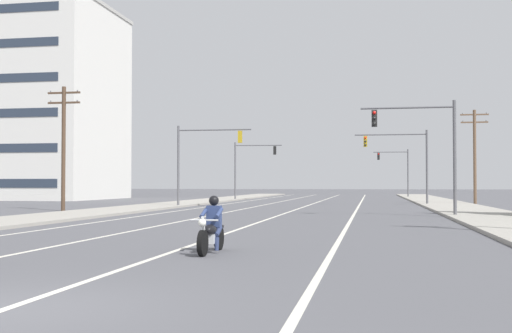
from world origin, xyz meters
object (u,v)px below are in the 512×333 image
(utility_pole_left_near, at_px, (64,143))
(utility_pole_right_far, at_px, (475,153))
(traffic_signal_near_left, at_px, (200,152))
(traffic_signal_far_right, at_px, (398,166))
(traffic_signal_mid_left, at_px, (249,162))
(traffic_signal_near_right, at_px, (427,140))
(traffic_signal_mid_right, at_px, (405,155))
(motorcycle_with_rider, at_px, (212,230))
(apartment_building_far_left_block, at_px, (19,104))

(utility_pole_left_near, xyz_separation_m, utility_pole_right_far, (28.33, 17.78, -0.03))
(traffic_signal_near_left, relative_size, traffic_signal_far_right, 1.00)
(traffic_signal_mid_left, height_order, utility_pole_left_near, utility_pole_left_near)
(traffic_signal_mid_left, bearing_deg, traffic_signal_far_right, 46.63)
(traffic_signal_near_right, xyz_separation_m, traffic_signal_near_left, (-15.77, 11.92, 0.04))
(traffic_signal_mid_left, xyz_separation_m, traffic_signal_far_right, (16.22, 17.17, -0.04))
(traffic_signal_near_right, relative_size, traffic_signal_mid_right, 1.00)
(motorcycle_with_rider, relative_size, utility_pole_right_far, 0.27)
(motorcycle_with_rider, relative_size, apartment_building_far_left_block, 0.10)
(traffic_signal_near_left, distance_m, traffic_signal_mid_left, 19.78)
(motorcycle_with_rider, distance_m, utility_pole_left_near, 27.92)
(traffic_signal_mid_left, xyz_separation_m, utility_pole_left_near, (-6.86, -28.16, 0.30))
(traffic_signal_near_left, xyz_separation_m, traffic_signal_far_right, (16.21, 36.95, -0.08))
(traffic_signal_near_left, relative_size, apartment_building_far_left_block, 0.28)
(utility_pole_left_near, bearing_deg, motorcycle_with_rider, -55.42)
(traffic_signal_near_left, distance_m, traffic_signal_mid_right, 17.16)
(traffic_signal_mid_right, xyz_separation_m, apartment_building_far_left_block, (-43.15, 13.95, 6.93))
(traffic_signal_near_right, xyz_separation_m, traffic_signal_mid_left, (-15.78, 31.70, 0.00))
(motorcycle_with_rider, bearing_deg, traffic_signal_near_left, 105.83)
(traffic_signal_near_right, bearing_deg, apartment_building_far_left_block, 142.69)
(traffic_signal_near_right, xyz_separation_m, apartment_building_far_left_block, (-43.31, 33.00, 6.98))
(apartment_building_far_left_block, bearing_deg, utility_pole_right_far, -13.41)
(traffic_signal_mid_left, height_order, traffic_signal_far_right, same)
(traffic_signal_near_right, distance_m, apartment_building_far_left_block, 54.90)
(traffic_signal_near_right, distance_m, utility_pole_right_far, 22.07)
(traffic_signal_far_right, distance_m, utility_pole_right_far, 28.04)
(traffic_signal_mid_left, bearing_deg, motorcycle_with_rider, -80.16)
(traffic_signal_mid_right, bearing_deg, traffic_signal_far_right, 88.83)
(traffic_signal_mid_right, distance_m, utility_pole_left_near, 27.31)
(traffic_signal_mid_left, distance_m, apartment_building_far_left_block, 28.43)
(traffic_signal_mid_left, bearing_deg, apartment_building_far_left_block, 177.29)
(traffic_signal_far_right, height_order, utility_pole_right_far, utility_pole_right_far)
(motorcycle_with_rider, xyz_separation_m, traffic_signal_near_left, (-8.83, 31.15, 3.56))
(traffic_signal_mid_left, distance_m, utility_pole_left_near, 28.98)
(traffic_signal_mid_right, xyz_separation_m, utility_pole_right_far, (5.86, 2.27, 0.22))
(traffic_signal_mid_left, xyz_separation_m, apartment_building_far_left_block, (-27.53, 1.30, 6.98))
(traffic_signal_near_right, relative_size, traffic_signal_far_right, 1.00)
(traffic_signal_far_right, relative_size, utility_pole_left_near, 0.77)
(motorcycle_with_rider, distance_m, traffic_signal_near_left, 32.57)
(motorcycle_with_rider, relative_size, utility_pole_left_near, 0.27)
(traffic_signal_near_left, relative_size, utility_pole_left_near, 0.77)
(traffic_signal_near_left, height_order, utility_pole_left_near, utility_pole_left_near)
(traffic_signal_mid_right, relative_size, utility_pole_right_far, 0.77)
(traffic_signal_mid_left, xyz_separation_m, utility_pole_right_far, (21.47, -10.38, 0.27))
(traffic_signal_mid_left, height_order, apartment_building_far_left_block, apartment_building_far_left_block)
(traffic_signal_near_left, bearing_deg, traffic_signal_mid_right, 24.57)
(motorcycle_with_rider, relative_size, traffic_signal_mid_left, 0.35)
(traffic_signal_near_right, height_order, traffic_signal_mid_right, same)
(motorcycle_with_rider, height_order, apartment_building_far_left_block, apartment_building_far_left_block)
(traffic_signal_near_left, distance_m, traffic_signal_far_right, 40.35)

